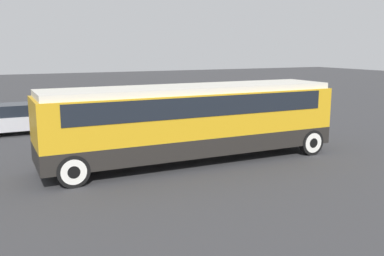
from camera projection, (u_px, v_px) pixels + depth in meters
name	position (u px, v px, depth m)	size (l,w,h in m)	color
ground_plane	(192.00, 161.00, 16.12)	(120.00, 120.00, 0.00)	#38383A
tour_bus	(194.00, 116.00, 15.84)	(11.14, 2.57, 2.86)	black
parked_car_near	(19.00, 119.00, 21.27)	(4.10, 1.93, 1.49)	#BCBCC1
parked_car_mid	(115.00, 117.00, 22.41)	(4.71, 1.91, 1.35)	maroon
parked_car_far	(216.00, 111.00, 24.28)	(4.62, 1.97, 1.41)	#7A6B5B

